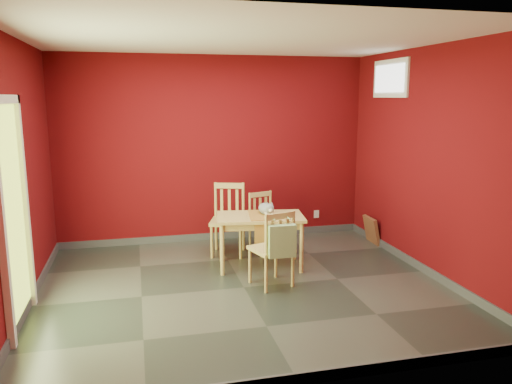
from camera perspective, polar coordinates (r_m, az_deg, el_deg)
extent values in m
plane|color=#2D342D|center=(5.72, -1.40, -10.84)|extent=(4.50, 4.50, 0.00)
plane|color=#58090C|center=(7.32, -4.78, 4.83)|extent=(4.50, 0.00, 4.50)
plane|color=#58090C|center=(3.47, 5.53, -1.91)|extent=(4.50, 0.00, 4.50)
plane|color=#58090C|center=(5.37, -25.65, 1.61)|extent=(0.00, 4.00, 4.00)
plane|color=#58090C|center=(6.24, 19.22, 3.22)|extent=(0.00, 4.00, 4.00)
plane|color=white|center=(5.35, -1.54, 17.15)|extent=(4.50, 4.50, 0.00)
cube|color=#3F4244|center=(7.56, -4.61, -5.03)|extent=(4.50, 0.02, 0.10)
cube|color=#3F4244|center=(3.97, 5.10, -20.47)|extent=(4.50, 0.02, 0.10)
cube|color=#3F4244|center=(5.70, -24.44, -11.39)|extent=(0.03, 4.00, 0.10)
cube|color=#3F4244|center=(6.52, 18.41, -8.18)|extent=(0.03, 4.00, 0.10)
cube|color=#B7D838|center=(5.04, -26.13, -2.74)|extent=(0.02, 0.85, 2.05)
cube|color=white|center=(4.59, -27.10, -3.57)|extent=(0.06, 0.08, 2.13)
cube|color=white|center=(5.47, -24.91, -1.21)|extent=(0.06, 0.08, 2.13)
cube|color=white|center=(4.92, -26.90, 9.43)|extent=(0.06, 1.01, 0.08)
cube|color=white|center=(7.05, 15.13, 12.41)|extent=(0.03, 0.90, 0.50)
cube|color=white|center=(7.04, 14.97, 12.42)|extent=(0.02, 0.76, 0.36)
cube|color=silver|center=(7.89, 6.92, -2.52)|extent=(0.08, 0.02, 0.12)
cube|color=tan|center=(6.18, 0.49, -2.87)|extent=(1.15, 0.77, 0.04)
cube|color=tan|center=(6.20, 0.49, -3.42)|extent=(1.02, 0.65, 0.09)
cylinder|color=tan|center=(6.00, -3.87, -6.62)|extent=(0.05, 0.05, 0.63)
cylinder|color=tan|center=(6.49, -3.97, -5.26)|extent=(0.05, 0.05, 0.63)
cylinder|color=tan|center=(6.09, 5.23, -6.38)|extent=(0.05, 0.05, 0.63)
cylinder|color=tan|center=(6.57, 4.44, -5.06)|extent=(0.05, 0.05, 0.63)
cube|color=olive|center=(6.18, 0.49, -2.66)|extent=(0.36, 0.60, 0.01)
cube|color=olive|center=(5.94, 1.16, -4.66)|extent=(0.27, 0.05, 0.28)
cube|color=tan|center=(6.74, -3.24, -3.38)|extent=(0.56, 0.56, 0.04)
cylinder|color=tan|center=(6.65, -5.08, -5.75)|extent=(0.04, 0.04, 0.44)
cylinder|color=tan|center=(7.01, -4.58, -4.86)|extent=(0.04, 0.04, 0.44)
cylinder|color=tan|center=(6.60, -1.78, -5.84)|extent=(0.04, 0.04, 0.44)
cylinder|color=tan|center=(6.97, -1.45, -4.94)|extent=(0.04, 0.04, 0.44)
cylinder|color=tan|center=(6.90, -4.64, -0.86)|extent=(0.04, 0.04, 0.48)
cylinder|color=tan|center=(6.85, -1.47, -0.91)|extent=(0.04, 0.04, 0.48)
cube|color=tan|center=(6.83, -3.08, 0.74)|extent=(0.40, 0.16, 0.07)
cube|color=tan|center=(6.89, -3.94, -1.21)|extent=(0.04, 0.03, 0.37)
cube|color=tan|center=(6.88, -3.06, -1.23)|extent=(0.04, 0.03, 0.37)
cube|color=tan|center=(6.87, -2.18, -1.24)|extent=(0.04, 0.03, 0.37)
cube|color=tan|center=(6.84, 1.17, -3.73)|extent=(0.47, 0.47, 0.04)
cylinder|color=tan|center=(6.68, 0.67, -5.91)|extent=(0.03, 0.03, 0.37)
cylinder|color=tan|center=(6.95, -0.70, -5.24)|extent=(0.03, 0.03, 0.37)
cylinder|color=tan|center=(6.84, 3.05, -5.51)|extent=(0.03, 0.03, 0.37)
cylinder|color=tan|center=(7.11, 1.62, -4.87)|extent=(0.03, 0.03, 0.37)
cylinder|color=tan|center=(6.85, -0.71, -1.79)|extent=(0.03, 0.03, 0.41)
cylinder|color=tan|center=(7.01, 1.64, -1.50)|extent=(0.03, 0.03, 0.41)
cube|color=tan|center=(6.89, 0.48, -0.28)|extent=(0.34, 0.13, 0.06)
cube|color=tan|center=(6.89, -0.18, -2.02)|extent=(0.04, 0.03, 0.32)
cube|color=tan|center=(6.93, 0.48, -1.94)|extent=(0.04, 0.03, 0.32)
cube|color=tan|center=(6.98, 1.13, -1.86)|extent=(0.04, 0.03, 0.32)
cube|color=tan|center=(5.66, 1.75, -6.55)|extent=(0.51, 0.51, 0.04)
cylinder|color=tan|center=(5.96, 2.28, -7.87)|extent=(0.04, 0.04, 0.40)
cylinder|color=tan|center=(5.68, 4.23, -8.84)|extent=(0.04, 0.04, 0.40)
cylinder|color=tan|center=(5.79, -0.69, -8.45)|extent=(0.04, 0.04, 0.40)
cylinder|color=tan|center=(5.50, 1.15, -9.49)|extent=(0.04, 0.04, 0.40)
cylinder|color=tan|center=(5.54, 4.29, -4.36)|extent=(0.04, 0.04, 0.44)
cylinder|color=tan|center=(5.36, 1.17, -4.87)|extent=(0.04, 0.04, 0.44)
cube|color=tan|center=(5.40, 2.78, -2.75)|extent=(0.37, 0.14, 0.07)
cube|color=tan|center=(5.51, 3.61, -4.86)|extent=(0.04, 0.03, 0.34)
cube|color=tan|center=(5.46, 2.76, -5.01)|extent=(0.04, 0.03, 0.34)
cube|color=tan|center=(5.41, 1.88, -5.15)|extent=(0.04, 0.03, 0.34)
cube|color=#86AE6F|center=(5.40, 2.99, -5.62)|extent=(0.30, 0.09, 0.36)
cylinder|color=#86AE6F|center=(5.37, 1.97, -3.07)|extent=(0.02, 0.15, 0.02)
cylinder|color=#86AE6F|center=(5.41, 3.69, -2.97)|extent=(0.02, 0.15, 0.02)
cube|color=brown|center=(7.51, 13.07, -4.25)|extent=(0.14, 0.39, 0.39)
cube|color=black|center=(7.51, 13.03, -4.26)|extent=(0.09, 0.27, 0.27)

